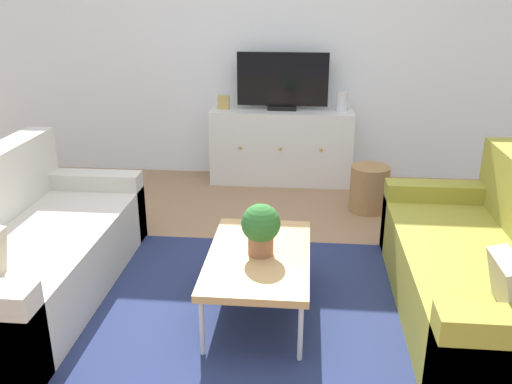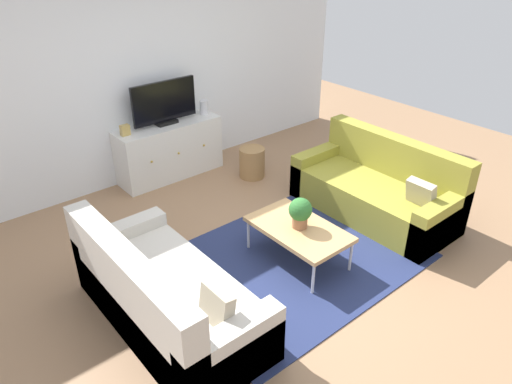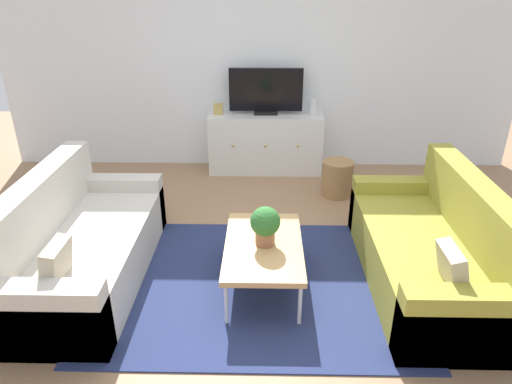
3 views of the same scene
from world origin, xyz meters
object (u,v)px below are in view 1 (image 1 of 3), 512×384
object	(u,v)px
couch_right_side	(493,275)
tv_console	(281,146)
couch_left_side	(22,254)
potted_plant	(261,227)
flat_screen_tv	(283,82)
wicker_basket	(369,189)
glass_vase	(342,101)
coffee_table	(259,258)
mantel_clock	(224,102)

from	to	relation	value
couch_right_side	tv_console	size ratio (longest dim) A/B	1.34
couch_left_side	couch_right_side	bearing A→B (deg)	0.00
potted_plant	flat_screen_tv	size ratio (longest dim) A/B	0.35
couch_right_side	wicker_basket	distance (m)	1.74
potted_plant	wicker_basket	distance (m)	1.93
tv_console	glass_vase	distance (m)	0.74
couch_left_side	couch_right_side	distance (m)	2.88
potted_plant	tv_console	world-z (taller)	tv_console
coffee_table	glass_vase	bearing A→B (deg)	76.40
coffee_table	wicker_basket	distance (m)	1.91
tv_console	wicker_basket	size ratio (longest dim) A/B	3.46
flat_screen_tv	couch_right_side	bearing A→B (deg)	-60.40
mantel_clock	couch_left_side	bearing A→B (deg)	-111.65
tv_console	couch_left_side	bearing A→B (deg)	-122.66
flat_screen_tv	glass_vase	world-z (taller)	flat_screen_tv
flat_screen_tv	couch_left_side	bearing A→B (deg)	-122.44
couch_left_side	coffee_table	xyz separation A→B (m)	(1.51, -0.07, 0.07)
coffee_table	glass_vase	distance (m)	2.55
flat_screen_tv	glass_vase	distance (m)	0.61
tv_console	wicker_basket	world-z (taller)	tv_console
potted_plant	tv_console	xyz separation A→B (m)	(-0.00, 2.44, -0.19)
couch_right_side	tv_console	distance (m)	2.74
wicker_basket	couch_right_side	bearing A→B (deg)	-71.64
coffee_table	glass_vase	xyz separation A→B (m)	(0.59, 2.44, 0.47)
flat_screen_tv	glass_vase	size ratio (longest dim) A/B	4.69
wicker_basket	glass_vase	bearing A→B (deg)	107.87
coffee_table	potted_plant	xyz separation A→B (m)	(0.01, 0.00, 0.20)
wicker_basket	potted_plant	bearing A→B (deg)	-115.39
couch_left_side	mantel_clock	xyz separation A→B (m)	(0.94, 2.37, 0.52)
potted_plant	wicker_basket	xyz separation A→B (m)	(0.81, 1.71, -0.36)
flat_screen_tv	mantel_clock	bearing A→B (deg)	-178.02
couch_left_side	coffee_table	bearing A→B (deg)	-2.49
couch_right_side	coffee_table	bearing A→B (deg)	-177.26
wicker_basket	couch_left_side	bearing A→B (deg)	-144.79
coffee_table	potted_plant	world-z (taller)	potted_plant
couch_left_side	couch_right_side	world-z (taller)	same
couch_left_side	glass_vase	xyz separation A→B (m)	(2.10, 2.37, 0.54)
coffee_table	tv_console	distance (m)	2.44
couch_left_side	flat_screen_tv	size ratio (longest dim) A/B	2.12
couch_left_side	potted_plant	xyz separation A→B (m)	(1.52, -0.07, 0.28)
potted_plant	wicker_basket	world-z (taller)	potted_plant
couch_right_side	wicker_basket	size ratio (longest dim) A/B	4.62
glass_vase	mantel_clock	bearing A→B (deg)	180.00
flat_screen_tv	wicker_basket	bearing A→B (deg)	-42.53
flat_screen_tv	glass_vase	bearing A→B (deg)	-1.98
glass_vase	wicker_basket	xyz separation A→B (m)	(0.23, -0.73, -0.63)
flat_screen_tv	wicker_basket	distance (m)	1.37
coffee_table	flat_screen_tv	distance (m)	2.54
mantel_clock	wicker_basket	size ratio (longest dim) A/B	0.32
tv_console	mantel_clock	distance (m)	0.72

